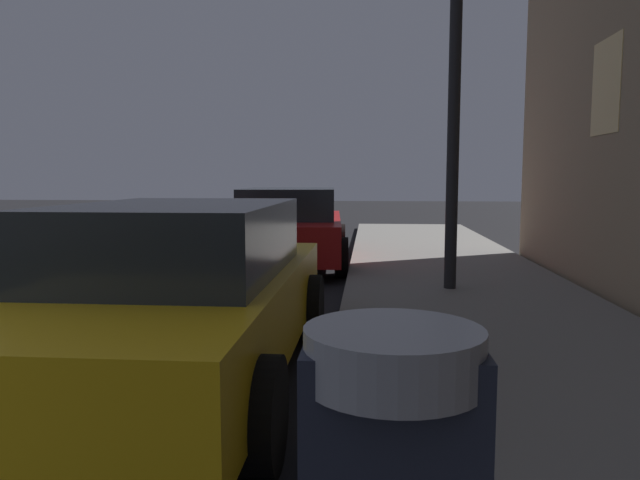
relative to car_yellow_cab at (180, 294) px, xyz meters
name	(u,v)px	position (x,y,z in m)	size (l,w,h in m)	color
car_yellow_cab	(180,294)	(0.00, 0.00, 0.00)	(2.01, 4.35, 1.43)	gold
car_red	(290,227)	(0.00, 6.39, 0.00)	(2.31, 4.50, 1.43)	maroon
street_lamp	(456,27)	(2.56, 3.49, 2.83)	(0.44, 0.44, 5.08)	black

